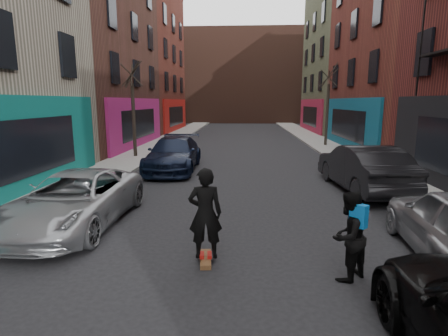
# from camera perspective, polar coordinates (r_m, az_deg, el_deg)

# --- Properties ---
(sidewalk_left) EXTENTS (2.50, 84.00, 0.13)m
(sidewalk_left) POSITION_cam_1_polar(r_m,az_deg,el_deg) (32.79, -8.10, 5.09)
(sidewalk_left) COLOR gray
(sidewalk_left) RESTS_ON ground
(sidewalk_right) EXTENTS (2.50, 84.00, 0.13)m
(sidewalk_right) POSITION_cam_1_polar(r_m,az_deg,el_deg) (32.74, 13.97, 4.87)
(sidewalk_right) COLOR gray
(sidewalk_right) RESTS_ON ground
(building_far) EXTENTS (40.00, 10.00, 14.00)m
(building_far) POSITION_cam_1_polar(r_m,az_deg,el_deg) (58.12, 3.13, 14.49)
(building_far) COLOR #47281E
(building_far) RESTS_ON ground
(tree_left_far) EXTENTS (2.00, 2.00, 6.50)m
(tree_left_far) POSITION_cam_1_polar(r_m,az_deg,el_deg) (20.98, -14.66, 10.74)
(tree_left_far) COLOR black
(tree_left_far) RESTS_ON sidewalk_left
(tree_right_far) EXTENTS (2.00, 2.00, 6.80)m
(tree_right_far) POSITION_cam_1_polar(r_m,az_deg,el_deg) (26.70, 16.61, 10.92)
(tree_right_far) COLOR black
(tree_right_far) RESTS_ON sidewalk_right
(parked_left_far) EXTENTS (2.45, 5.18, 1.43)m
(parked_left_far) POSITION_cam_1_polar(r_m,az_deg,el_deg) (10.15, -23.08, -4.75)
(parked_left_far) COLOR #969A9F
(parked_left_far) RESTS_ON ground
(parked_left_end) EXTENTS (2.32, 5.51, 1.59)m
(parked_left_end) POSITION_cam_1_polar(r_m,az_deg,el_deg) (16.97, -8.20, 2.27)
(parked_left_end) COLOR black
(parked_left_end) RESTS_ON ground
(parked_right_end) EXTENTS (2.27, 5.37, 1.72)m
(parked_right_end) POSITION_cam_1_polar(r_m,az_deg,el_deg) (14.00, 21.72, 0.07)
(parked_right_end) COLOR black
(parked_right_end) RESTS_ON ground
(skateboard) EXTENTS (0.30, 0.82, 0.10)m
(skateboard) POSITION_cam_1_polar(r_m,az_deg,el_deg) (7.54, -3.00, -14.63)
(skateboard) COLOR brown
(skateboard) RESTS_ON ground
(skateboarder) EXTENTS (0.74, 0.53, 1.90)m
(skateboarder) POSITION_cam_1_polar(r_m,az_deg,el_deg) (7.17, -3.08, -7.40)
(skateboarder) COLOR black
(skateboarder) RESTS_ON skateboard
(pedestrian) EXTENTS (1.04, 1.02, 1.69)m
(pedestrian) POSITION_cam_1_polar(r_m,az_deg,el_deg) (6.94, 19.62, -10.39)
(pedestrian) COLOR black
(pedestrian) RESTS_ON ground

